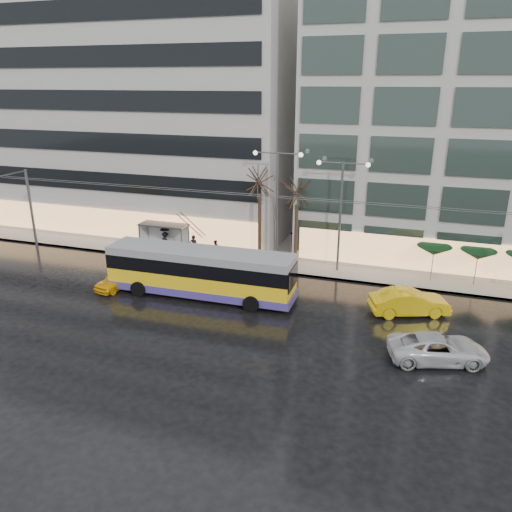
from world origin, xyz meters
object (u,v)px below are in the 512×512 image
at_px(trolleybus, 200,274).
at_px(taxi_a, 118,279).
at_px(bus_shelter, 161,231).
at_px(street_lamp_near, 277,193).

height_order(trolleybus, taxi_a, trolleybus).
bearing_deg(bus_shelter, trolleybus, -46.57).
bearing_deg(trolleybus, bus_shelter, 133.43).
distance_m(street_lamp_near, taxi_a, 13.67).
bearing_deg(bus_shelter, street_lamp_near, 0.63).
bearing_deg(taxi_a, street_lamp_near, 53.32).
xyz_separation_m(street_lamp_near, taxi_a, (-9.55, -8.18, -5.34)).
distance_m(bus_shelter, street_lamp_near, 11.14).
xyz_separation_m(trolleybus, street_lamp_near, (3.26, 7.64, 4.34)).
relative_size(trolleybus, bus_shelter, 3.15).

